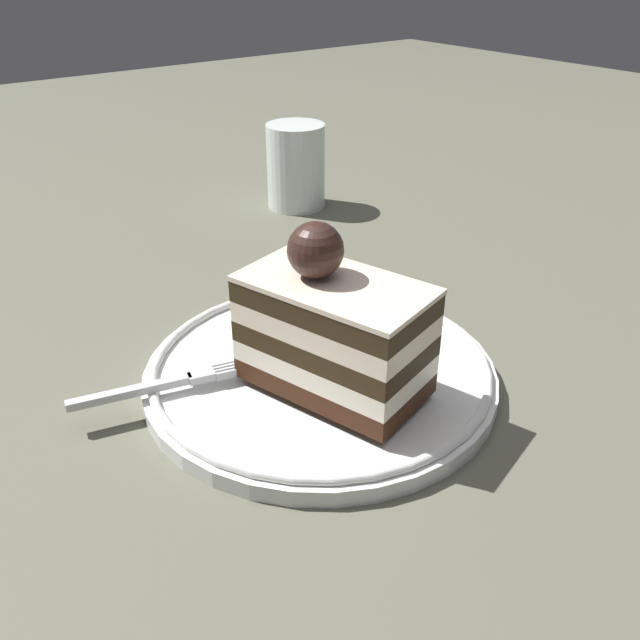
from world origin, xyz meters
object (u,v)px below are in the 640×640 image
at_px(dessert_plate, 320,371).
at_px(drink_glass_near, 296,170).
at_px(fork, 169,383).
at_px(cake_slice, 334,330).

xyz_separation_m(dessert_plate, drink_glass_near, (0.27, -0.18, 0.03)).
relative_size(fork, drink_glass_near, 1.28).
height_order(dessert_plate, drink_glass_near, drink_glass_near).
bearing_deg(dessert_plate, cake_slice, 160.66).
height_order(dessert_plate, fork, fork).
distance_m(fork, drink_glass_near, 0.36).
bearing_deg(cake_slice, fork, 54.15).
distance_m(dessert_plate, drink_glass_near, 0.33).
xyz_separation_m(fork, drink_glass_near, (0.24, -0.27, 0.02)).
xyz_separation_m(dessert_plate, cake_slice, (-0.02, 0.01, 0.05)).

